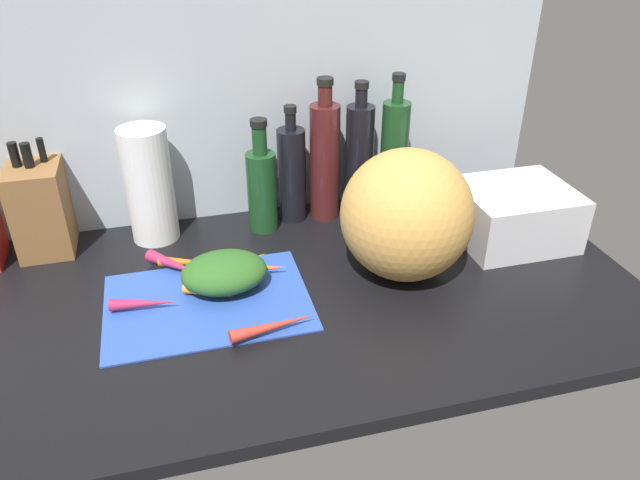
% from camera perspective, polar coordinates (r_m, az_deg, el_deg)
% --- Properties ---
extents(ground_plane, '(1.70, 0.80, 0.03)m').
position_cam_1_polar(ground_plane, '(1.31, -7.45, -5.66)').
color(ground_plane, black).
extents(wall_back, '(1.70, 0.03, 0.60)m').
position_cam_1_polar(wall_back, '(1.52, -10.44, 12.61)').
color(wall_back, '#ADB7C1').
rests_on(wall_back, ground_plane).
extents(cutting_board, '(0.41, 0.30, 0.01)m').
position_cam_1_polar(cutting_board, '(1.29, -10.36, -5.62)').
color(cutting_board, '#2D51B7').
rests_on(cutting_board, ground_plane).
extents(carrot_0, '(0.13, 0.13, 0.03)m').
position_cam_1_polar(carrot_0, '(1.39, -13.24, -2.26)').
color(carrot_0, '#B2264C').
rests_on(carrot_0, cutting_board).
extents(carrot_1, '(0.14, 0.05, 0.03)m').
position_cam_1_polar(carrot_1, '(1.28, -16.00, -5.67)').
color(carrot_1, '#B2264C').
rests_on(carrot_1, cutting_board).
extents(carrot_2, '(0.11, 0.08, 0.02)m').
position_cam_1_polar(carrot_2, '(1.29, -10.23, -4.85)').
color(carrot_2, orange).
rests_on(carrot_2, cutting_board).
extents(carrot_3, '(0.17, 0.09, 0.03)m').
position_cam_1_polar(carrot_3, '(1.35, -8.08, -2.39)').
color(carrot_3, orange).
rests_on(carrot_3, cutting_board).
extents(carrot_4, '(0.14, 0.07, 0.02)m').
position_cam_1_polar(carrot_4, '(1.39, -12.01, -2.02)').
color(carrot_4, orange).
rests_on(carrot_4, cutting_board).
extents(carrot_5, '(0.17, 0.05, 0.03)m').
position_cam_1_polar(carrot_5, '(1.18, -4.28, -7.93)').
color(carrot_5, red).
rests_on(carrot_5, cutting_board).
extents(carrot_6, '(0.14, 0.05, 0.03)m').
position_cam_1_polar(carrot_6, '(1.34, -5.93, -2.67)').
color(carrot_6, orange).
rests_on(carrot_6, cutting_board).
extents(carrot_7, '(0.11, 0.08, 0.03)m').
position_cam_1_polar(carrot_7, '(1.37, -7.90, -1.89)').
color(carrot_7, orange).
rests_on(carrot_7, cutting_board).
extents(carrot_greens_pile, '(0.18, 0.14, 0.08)m').
position_cam_1_polar(carrot_greens_pile, '(1.30, -8.86, -2.97)').
color(carrot_greens_pile, '#2D6023').
rests_on(carrot_greens_pile, cutting_board).
extents(winter_squash, '(0.28, 0.28, 0.28)m').
position_cam_1_polar(winter_squash, '(1.31, 7.94, 2.41)').
color(winter_squash, gold).
rests_on(winter_squash, ground_plane).
extents(knife_block, '(0.12, 0.15, 0.26)m').
position_cam_1_polar(knife_block, '(1.54, -24.43, 2.76)').
color(knife_block, brown).
rests_on(knife_block, ground_plane).
extents(paper_towel_roll, '(0.11, 0.11, 0.28)m').
position_cam_1_polar(paper_towel_roll, '(1.49, -15.54, 4.90)').
color(paper_towel_roll, white).
rests_on(paper_towel_roll, ground_plane).
extents(bottle_0, '(0.07, 0.07, 0.28)m').
position_cam_1_polar(bottle_0, '(1.49, -5.41, 4.92)').
color(bottle_0, '#19421E').
rests_on(bottle_0, ground_plane).
extents(bottle_1, '(0.07, 0.07, 0.30)m').
position_cam_1_polar(bottle_1, '(1.53, -2.63, 6.19)').
color(bottle_1, black).
rests_on(bottle_1, ground_plane).
extents(bottle_2, '(0.07, 0.07, 0.36)m').
position_cam_1_polar(bottle_2, '(1.53, 0.44, 7.47)').
color(bottle_2, '#471919').
rests_on(bottle_2, ground_plane).
extents(bottle_3, '(0.07, 0.07, 0.34)m').
position_cam_1_polar(bottle_3, '(1.57, 3.66, 7.71)').
color(bottle_3, black).
rests_on(bottle_3, ground_plane).
extents(bottle_4, '(0.07, 0.07, 0.36)m').
position_cam_1_polar(bottle_4, '(1.58, 6.86, 7.79)').
color(bottle_4, '#19421E').
rests_on(bottle_4, ground_plane).
extents(dish_rack, '(0.26, 0.22, 0.13)m').
position_cam_1_polar(dish_rack, '(1.53, 17.50, 2.29)').
color(dish_rack, silver).
rests_on(dish_rack, ground_plane).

